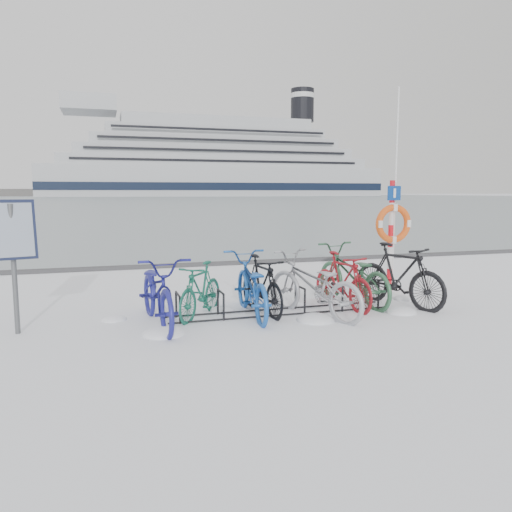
{
  "coord_description": "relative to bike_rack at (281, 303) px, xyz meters",
  "views": [
    {
      "loc": [
        -2.91,
        -8.06,
        2.11
      ],
      "look_at": [
        -0.27,
        0.6,
        0.94
      ],
      "focal_mm": 35.0,
      "sensor_mm": 36.0,
      "label": 1
    }
  ],
  "objects": [
    {
      "name": "ground",
      "position": [
        0.0,
        0.0,
        -0.18
      ],
      "size": [
        900.0,
        900.0,
        0.0
      ],
      "primitive_type": "plane",
      "color": "white",
      "rests_on": "ground"
    },
    {
      "name": "ice_sheet",
      "position": [
        0.0,
        155.0,
        -0.17
      ],
      "size": [
        400.0,
        298.0,
        0.02
      ],
      "primitive_type": "cube",
      "color": "#93A0A6",
      "rests_on": "ground"
    },
    {
      "name": "quay_edge",
      "position": [
        0.0,
        5.9,
        -0.13
      ],
      "size": [
        400.0,
        0.25,
        0.1
      ],
      "primitive_type": "cube",
      "color": "#3F3F42",
      "rests_on": "ground"
    },
    {
      "name": "bike_rack",
      "position": [
        0.0,
        0.0,
        0.0
      ],
      "size": [
        4.0,
        0.48,
        0.46
      ],
      "color": "black",
      "rests_on": "ground"
    },
    {
      "name": "info_board",
      "position": [
        -4.21,
        -0.09,
        1.26
      ],
      "size": [
        0.71,
        0.39,
        2.0
      ],
      "rotation": [
        0.0,
        0.0,
        0.23
      ],
      "color": "#595B5E",
      "rests_on": "ground"
    },
    {
      "name": "lifebuoy_station",
      "position": [
        2.93,
        1.17,
        1.25
      ],
      "size": [
        0.82,
        0.23,
        4.27
      ],
      "color": "red",
      "rests_on": "ground"
    },
    {
      "name": "cruise_ferry",
      "position": [
        47.7,
        223.46,
        13.83
      ],
      "size": [
        156.59,
        29.49,
        51.45
      ],
      "color": "silver",
      "rests_on": "ground"
    },
    {
      "name": "bike_0",
      "position": [
        -2.13,
        -0.16,
        0.41
      ],
      "size": [
        0.97,
        2.29,
        1.17
      ],
      "primitive_type": "imported",
      "rotation": [
        0.0,
        0.0,
        0.09
      ],
      "color": "navy",
      "rests_on": "ground"
    },
    {
      "name": "bike_1",
      "position": [
        -1.39,
        0.18,
        0.3
      ],
      "size": [
        1.3,
        1.56,
        0.96
      ],
      "primitive_type": "imported",
      "rotation": [
        0.0,
        0.0,
        -0.63
      ],
      "color": "#17604A",
      "rests_on": "ground"
    },
    {
      "name": "bike_2",
      "position": [
        -0.55,
        0.0,
        0.38
      ],
      "size": [
        0.86,
        2.16,
        1.11
      ],
      "primitive_type": "imported",
      "rotation": [
        0.0,
        0.0,
        3.08
      ],
      "color": "#1D58B3",
      "rests_on": "ground"
    },
    {
      "name": "bike_3",
      "position": [
        -0.31,
        0.15,
        0.34
      ],
      "size": [
        0.67,
        1.78,
        1.04
      ],
      "primitive_type": "imported",
      "rotation": [
        0.0,
        0.0,
        0.11
      ],
      "color": "black",
      "rests_on": "ground"
    },
    {
      "name": "bike_4",
      "position": [
        0.46,
        -0.34,
        0.39
      ],
      "size": [
        1.52,
        2.29,
        1.13
      ],
      "primitive_type": "imported",
      "rotation": [
        0.0,
        0.0,
        3.53
      ],
      "color": "#9FA0A7",
      "rests_on": "ground"
    },
    {
      "name": "bike_5",
      "position": [
        1.22,
        0.08,
        0.34
      ],
      "size": [
        0.75,
        1.8,
        1.05
      ],
      "primitive_type": "imported",
      "rotation": [
        0.0,
        0.0,
        0.15
      ],
      "color": "maroon",
      "rests_on": "ground"
    },
    {
      "name": "bike_6",
      "position": [
        1.57,
        0.37,
        0.4
      ],
      "size": [
        1.1,
        2.3,
        1.16
      ],
      "primitive_type": "imported",
      "rotation": [
        0.0,
        0.0,
        3.29
      ],
      "color": "#2F5E3E",
      "rests_on": "ground"
    },
    {
      "name": "bike_7",
      "position": [
        2.29,
        -0.09,
        0.42
      ],
      "size": [
        1.24,
        2.07,
        1.2
      ],
      "primitive_type": "imported",
      "rotation": [
        0.0,
        0.0,
        0.36
      ],
      "color": "black",
      "rests_on": "ground"
    },
    {
      "name": "snow_drifts",
      "position": [
        -0.0,
        -0.27,
        -0.18
      ],
      "size": [
        5.97,
        1.89,
        0.22
      ],
      "color": "white",
      "rests_on": "ground"
    }
  ]
}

